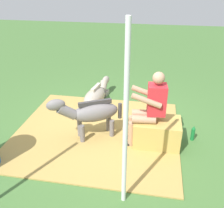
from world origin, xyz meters
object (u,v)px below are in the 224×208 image
person_seated (149,106)px  pony_lying (96,95)px  tent_pole_left (125,124)px  pony_standing (91,113)px  hay_bale (157,132)px  soda_bottle (193,133)px

person_seated → pony_lying: (1.27, -1.46, -0.57)m
tent_pole_left → person_seated: bearing=-99.9°
pony_standing → pony_lying: bearing=-80.4°
hay_bale → pony_standing: pony_standing is taller
person_seated → tent_pole_left: tent_pole_left is taller
person_seated → soda_bottle: 1.05m
person_seated → soda_bottle: person_seated is taller
hay_bale → pony_lying: hay_bale is taller
soda_bottle → pony_lying: bearing=-30.0°
person_seated → pony_standing: (1.03, -0.00, -0.23)m
hay_bale → pony_lying: bearing=-45.3°
hay_bale → pony_standing: size_ratio=0.65×
person_seated → pony_lying: bearing=-49.0°
pony_lying → soda_bottle: size_ratio=4.57×
soda_bottle → tent_pole_left: size_ratio=0.12×
hay_bale → tent_pole_left: (0.40, 1.37, 0.95)m
person_seated → pony_lying: 2.02m
pony_lying → tent_pole_left: (-1.04, 2.82, 1.01)m
hay_bale → soda_bottle: hay_bale is taller
hay_bale → pony_lying: 2.05m
pony_lying → soda_bottle: (-2.09, 1.21, -0.05)m
pony_lying → hay_bale: bearing=134.7°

